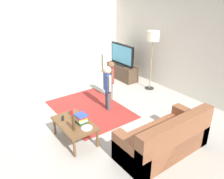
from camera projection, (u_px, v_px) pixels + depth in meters
ground at (92, 120)px, 5.37m from camera, size 7.80×7.80×0.00m
wall_back at (180, 47)px, 6.44m from camera, size 6.00×0.12×2.70m
wall_left at (40, 42)px, 7.03m from camera, size 0.12×6.00×2.70m
area_rug at (90, 109)px, 5.87m from camera, size 2.20×1.60×0.01m
tv_stand at (122, 72)px, 7.78m from camera, size 1.20×0.44×0.50m
tv at (122, 55)px, 7.52m from camera, size 1.10×0.28×0.71m
couch at (166, 141)px, 4.19m from camera, size 0.80×1.80×0.86m
floor_lamp at (153, 39)px, 6.46m from camera, size 0.36×0.36×1.78m
child_near_tv at (111, 77)px, 6.21m from camera, size 0.33×0.22×1.08m
child_center at (108, 84)px, 5.61m from camera, size 0.38×0.19×1.16m
coffee_table at (74, 125)px, 4.54m from camera, size 1.00×0.60×0.42m
book_stack at (81, 118)px, 4.51m from camera, size 0.30×0.23×0.16m
bottle at (74, 124)px, 4.23m from camera, size 0.06×0.06×0.32m
tv_remote at (63, 118)px, 4.65m from camera, size 0.17×0.11×0.02m
soda_can at (72, 112)px, 4.77m from camera, size 0.07×0.07×0.12m
plate at (87, 128)px, 4.33m from camera, size 0.22×0.22×0.02m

